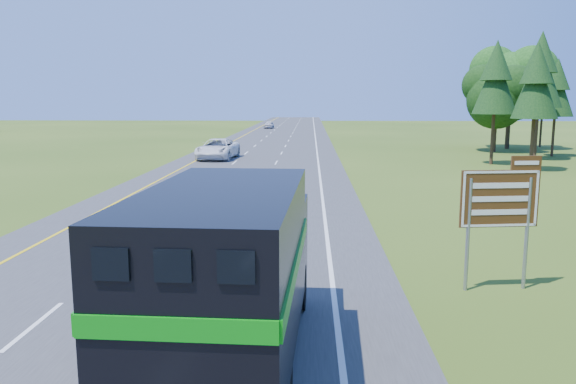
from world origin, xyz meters
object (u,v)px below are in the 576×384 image
horse_truck (230,273)px  far_car (269,125)px  exit_sign (501,204)px  white_suv (218,149)px

horse_truck → far_car: (-6.52, 97.97, -1.33)m
horse_truck → exit_sign: bearing=39.7°
far_car → exit_sign: bearing=-79.0°
horse_truck → white_suv: bearing=102.1°
horse_truck → exit_sign: 8.76m
far_car → exit_sign: (13.48, -92.67, 1.77)m
horse_truck → white_suv: size_ratio=1.30×
exit_sign → far_car: bearing=90.9°
white_suv → exit_sign: 38.41m
white_suv → exit_sign: bearing=-64.1°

